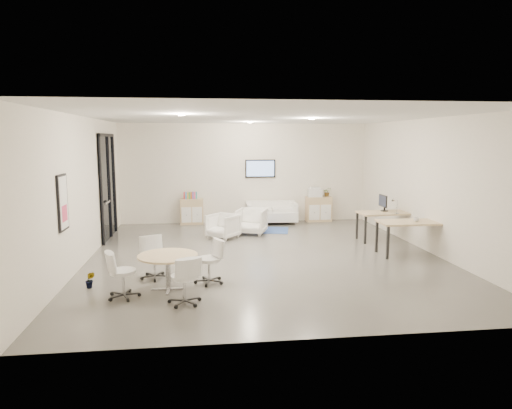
{
  "coord_description": "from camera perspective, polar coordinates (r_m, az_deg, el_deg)",
  "views": [
    {
      "loc": [
        -1.47,
        -10.26,
        2.71
      ],
      "look_at": [
        -0.14,
        0.4,
        1.16
      ],
      "focal_mm": 32.0,
      "sensor_mm": 36.0,
      "label": 1
    }
  ],
  "objects": [
    {
      "name": "room_shell",
      "position": [
        10.42,
        1.06,
        2.1
      ],
      "size": [
        9.6,
        10.6,
        4.8
      ],
      "color": "#595651",
      "rests_on": "ground"
    },
    {
      "name": "glass_door",
      "position": [
        13.06,
        -18.04,
        2.5
      ],
      "size": [
        0.09,
        1.9,
        2.85
      ],
      "color": "black",
      "rests_on": "room_shell"
    },
    {
      "name": "artwork",
      "position": [
        9.09,
        -23.01,
        0.2
      ],
      "size": [
        0.05,
        0.54,
        1.04
      ],
      "color": "black",
      "rests_on": "room_shell"
    },
    {
      "name": "wall_tv",
      "position": [
        14.88,
        0.53,
        4.51
      ],
      "size": [
        0.98,
        0.06,
        0.58
      ],
      "color": "black",
      "rests_on": "room_shell"
    },
    {
      "name": "ceiling_spots",
      "position": [
        11.17,
        -0.57,
        10.62
      ],
      "size": [
        3.14,
        4.14,
        0.03
      ],
      "color": "#FFEAC6",
      "rests_on": "room_shell"
    },
    {
      "name": "sideboard_left",
      "position": [
        14.73,
        -8.03,
        -0.87
      ],
      "size": [
        0.73,
        0.38,
        0.82
      ],
      "color": "#DAB583",
      "rests_on": "room_shell"
    },
    {
      "name": "sideboard_right",
      "position": [
        15.22,
        7.83,
        -0.56
      ],
      "size": [
        0.82,
        0.4,
        0.82
      ],
      "color": "#DAB583",
      "rests_on": "room_shell"
    },
    {
      "name": "books",
      "position": [
        14.66,
        -8.21,
        1.14
      ],
      "size": [
        0.43,
        0.14,
        0.22
      ],
      "color": "red",
      "rests_on": "sideboard_left"
    },
    {
      "name": "printer",
      "position": [
        15.11,
        7.35,
        1.54
      ],
      "size": [
        0.48,
        0.41,
        0.32
      ],
      "rotation": [
        0.0,
        0.0,
        -0.08
      ],
      "color": "white",
      "rests_on": "sideboard_right"
    },
    {
      "name": "loveseat",
      "position": [
        14.72,
        1.94,
        -1.1
      ],
      "size": [
        1.65,
        0.88,
        0.6
      ],
      "rotation": [
        0.0,
        0.0,
        -0.04
      ],
      "color": "white",
      "rests_on": "room_shell"
    },
    {
      "name": "blue_rug",
      "position": [
        13.66,
        0.88,
        -3.21
      ],
      "size": [
        1.67,
        1.29,
        0.01
      ],
      "primitive_type": "cube",
      "rotation": [
        0.0,
        0.0,
        -0.21
      ],
      "color": "#304B93",
      "rests_on": "room_shell"
    },
    {
      "name": "armchair_left",
      "position": [
        12.55,
        -4.15,
        -2.56
      ],
      "size": [
        0.98,
        0.98,
        0.74
      ],
      "primitive_type": "imported",
      "rotation": [
        0.0,
        0.0,
        -0.71
      ],
      "color": "white",
      "rests_on": "room_shell"
    },
    {
      "name": "armchair_right",
      "position": [
        13.06,
        -0.57,
        -1.97
      ],
      "size": [
        0.98,
        0.96,
        0.8
      ],
      "primitive_type": "imported",
      "rotation": [
        0.0,
        0.0,
        -0.35
      ],
      "color": "white",
      "rests_on": "room_shell"
    },
    {
      "name": "desk_rear",
      "position": [
        12.66,
        15.99,
        -1.25
      ],
      "size": [
        1.54,
        0.85,
        0.78
      ],
      "rotation": [
        0.0,
        0.0,
        0.07
      ],
      "color": "#DAB583",
      "rests_on": "room_shell"
    },
    {
      "name": "desk_front",
      "position": [
        11.28,
        18.88,
        -2.41
      ],
      "size": [
        1.55,
        0.81,
        0.8
      ],
      "rotation": [
        0.0,
        0.0,
        -0.03
      ],
      "color": "#DAB583",
      "rests_on": "room_shell"
    },
    {
      "name": "monitor",
      "position": [
        12.73,
        15.62,
        0.25
      ],
      "size": [
        0.2,
        0.5,
        0.44
      ],
      "color": "black",
      "rests_on": "desk_rear"
    },
    {
      "name": "round_table",
      "position": [
        8.38,
        -10.96,
        -6.76
      ],
      "size": [
        1.07,
        1.07,
        0.65
      ],
      "color": "#DAB583",
      "rests_on": "room_shell"
    },
    {
      "name": "meeting_chairs",
      "position": [
        8.43,
        -10.93,
        -7.78
      ],
      "size": [
        2.24,
        2.24,
        0.82
      ],
      "color": "white",
      "rests_on": "room_shell"
    },
    {
      "name": "plant_cabinet",
      "position": [
        15.24,
        8.87,
        1.43
      ],
      "size": [
        0.29,
        0.31,
        0.23
      ],
      "primitive_type": "imported",
      "rotation": [
        0.0,
        0.0,
        0.08
      ],
      "color": "#3F7F3F",
      "rests_on": "sideboard_right"
    },
    {
      "name": "plant_floor",
      "position": [
        9.0,
        -20.01,
        -9.37
      ],
      "size": [
        0.17,
        0.31,
        0.14
      ],
      "primitive_type": "imported",
      "rotation": [
        0.0,
        0.0,
        -0.0
      ],
      "color": "#3F7F3F",
      "rests_on": "room_shell"
    },
    {
      "name": "cup",
      "position": [
        11.25,
        19.42,
        -1.72
      ],
      "size": [
        0.15,
        0.13,
        0.12
      ],
      "primitive_type": "imported",
      "rotation": [
        0.0,
        0.0,
        -0.27
      ],
      "color": "white",
      "rests_on": "desk_front"
    }
  ]
}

